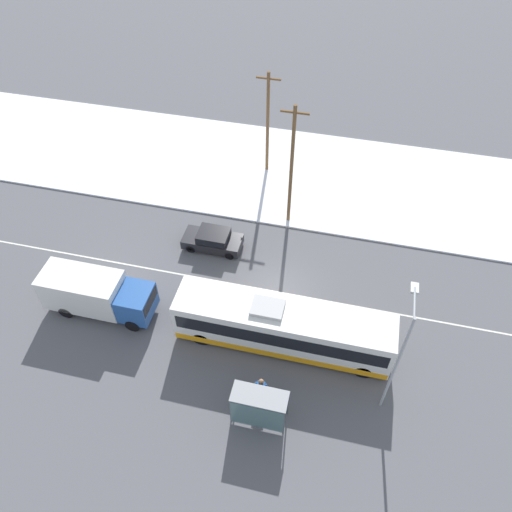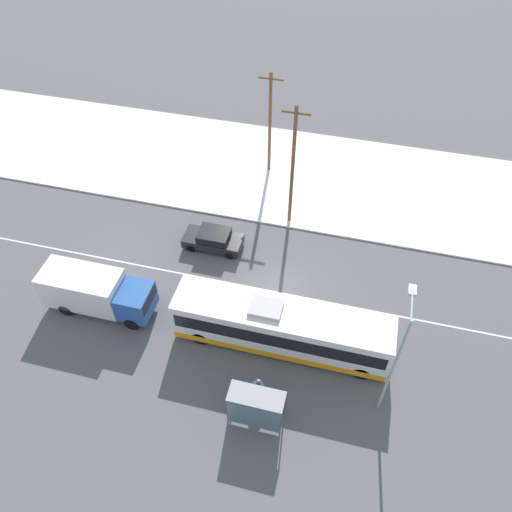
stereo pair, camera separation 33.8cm
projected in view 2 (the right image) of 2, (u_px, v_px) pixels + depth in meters
ground_plane at (276, 292)px, 32.10m from camera, size 120.00×120.00×0.00m
snow_lot at (309, 177)px, 40.00m from camera, size 80.00×12.17×0.12m
lane_marking_center at (276, 292)px, 32.10m from camera, size 60.00×0.12×0.00m
city_bus at (281, 327)px, 28.37m from camera, size 12.40×2.57×3.25m
box_truck at (95, 291)px, 30.17m from camera, size 6.76×2.30×2.83m
sedan_car at (213, 239)px, 34.28m from camera, size 4.05×1.80×1.43m
pedestrian_at_stop at (258, 387)px, 26.40m from camera, size 0.64×0.28×1.78m
bus_shelter at (255, 408)px, 24.98m from camera, size 2.86×1.20×2.40m
streetlamp at (397, 351)px, 23.41m from camera, size 0.36×2.22×7.99m
utility_pole_roadside at (293, 167)px, 33.00m from camera, size 1.80×0.24×9.46m
utility_pole_snowlot at (270, 123)px, 37.45m from camera, size 1.80×0.24×8.47m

